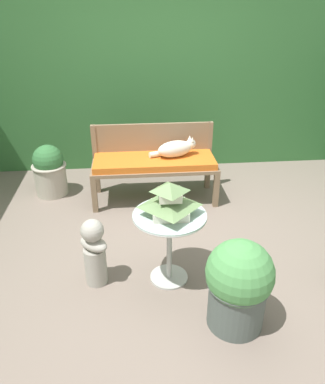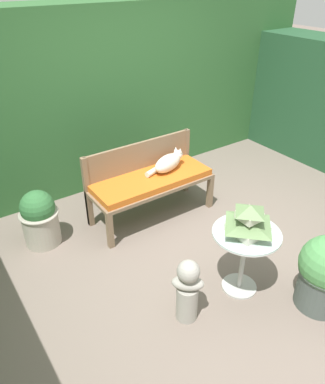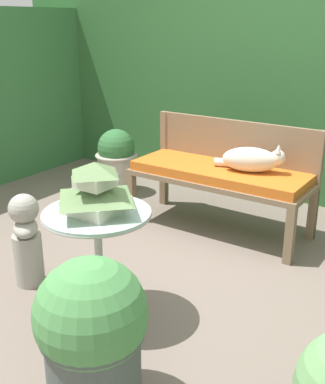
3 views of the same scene
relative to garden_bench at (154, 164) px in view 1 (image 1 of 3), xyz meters
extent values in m
plane|color=#75665B|center=(0.13, -0.92, -0.45)|extent=(30.00, 30.00, 0.00)
cube|color=#336633|center=(0.13, 1.34, 0.67)|extent=(6.40, 0.72, 2.23)
cube|color=#7F664C|center=(-0.69, -0.24, -0.24)|extent=(0.06, 0.06, 0.41)
cube|color=#7F664C|center=(0.69, -0.24, -0.24)|extent=(0.06, 0.06, 0.41)
cube|color=#7F664C|center=(-0.69, 0.24, -0.24)|extent=(0.06, 0.06, 0.41)
cube|color=#7F664C|center=(0.69, 0.24, -0.24)|extent=(0.06, 0.06, 0.41)
cube|color=#7F664C|center=(0.00, 0.00, -0.02)|extent=(1.43, 0.55, 0.04)
cube|color=orange|center=(0.00, 0.00, 0.04)|extent=(1.38, 0.50, 0.07)
cube|color=#7F664C|center=(-0.69, 0.25, -0.02)|extent=(0.06, 0.06, 0.85)
cube|color=#7F664C|center=(0.69, 0.25, -0.02)|extent=(0.06, 0.06, 0.85)
cube|color=#7F664C|center=(0.00, 0.25, 0.24)|extent=(1.38, 0.04, 0.34)
ellipsoid|color=silver|center=(0.24, 0.03, 0.17)|extent=(0.46, 0.31, 0.19)
sphere|color=silver|center=(0.43, 0.09, 0.20)|extent=(0.11, 0.11, 0.11)
cone|color=silver|center=(0.42, 0.12, 0.27)|extent=(0.04, 0.04, 0.05)
cone|color=silver|center=(0.44, 0.06, 0.27)|extent=(0.04, 0.04, 0.05)
cylinder|color=silver|center=(0.06, 0.05, 0.11)|extent=(0.24, 0.13, 0.07)
cylinder|color=#B7B7B2|center=(0.02, -1.45, -0.44)|extent=(0.32, 0.32, 0.02)
cylinder|color=#B7B7B2|center=(0.02, -1.45, -0.14)|extent=(0.04, 0.04, 0.63)
cylinder|color=silver|center=(0.02, -1.45, 0.19)|extent=(0.59, 0.59, 0.01)
torus|color=#B7B7B2|center=(0.02, -1.45, 0.17)|extent=(0.59, 0.59, 0.02)
cube|color=silver|center=(0.02, -1.45, 0.23)|extent=(0.28, 0.28, 0.08)
pyramid|color=#668451|center=(0.02, -1.45, 0.30)|extent=(0.38, 0.38, 0.06)
cube|color=silver|center=(0.02, -1.45, 0.36)|extent=(0.17, 0.17, 0.07)
pyramid|color=#668451|center=(0.02, -1.45, 0.43)|extent=(0.23, 0.23, 0.07)
cylinder|color=#A39E93|center=(-0.60, -1.43, -0.28)|extent=(0.18, 0.18, 0.34)
ellipsoid|color=#A39E93|center=(-0.60, -1.43, -0.06)|extent=(0.30, 0.29, 0.10)
sphere|color=#A39E93|center=(-0.60, -1.43, 0.07)|extent=(0.19, 0.19, 0.19)
cylinder|color=#4C5651|center=(0.45, -1.98, -0.26)|extent=(0.41, 0.41, 0.38)
torus|color=#4C5651|center=(0.45, -1.98, -0.08)|extent=(0.45, 0.45, 0.03)
sphere|color=#4C8E4C|center=(0.45, -1.98, 0.01)|extent=(0.48, 0.48, 0.48)
cylinder|color=#ADA393|center=(-1.25, 0.25, -0.26)|extent=(0.38, 0.38, 0.39)
torus|color=#ADA393|center=(-1.25, 0.25, -0.08)|extent=(0.41, 0.41, 0.03)
sphere|color=#336B38|center=(-1.25, 0.25, 0.00)|extent=(0.36, 0.36, 0.36)
camera|label=1|loc=(-0.27, -3.96, 1.71)|focal=35.00mm
camera|label=2|loc=(-2.01, -3.12, 2.14)|focal=35.00mm
camera|label=3|loc=(1.65, -3.22, 1.16)|focal=45.00mm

